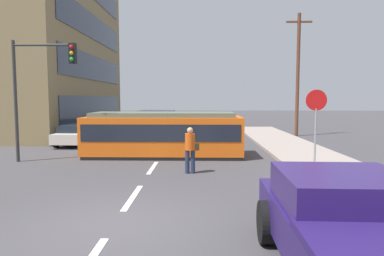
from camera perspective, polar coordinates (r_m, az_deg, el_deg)
name	(u,v)px	position (r m, az deg, el deg)	size (l,w,h in m)	color
ground_plane	(163,152)	(17.45, -4.77, -3.98)	(120.00, 120.00, 0.00)	#413F42
sidewalk_curb_right	(328,167)	(14.30, 21.72, -6.02)	(3.20, 36.00, 0.14)	#9F9085
lane_stripe_1	(133,197)	(9.71, -9.81, -11.26)	(0.16, 2.40, 0.01)	silver
lane_stripe_2	(153,168)	(13.54, -6.55, -6.58)	(0.16, 2.40, 0.01)	silver
lane_stripe_3	(171,140)	(22.13, -3.49, -2.07)	(0.16, 2.40, 0.01)	silver
lane_stripe_4	(177,131)	(28.08, -2.48, -0.58)	(0.16, 2.40, 0.01)	silver
streetcar_tram	(163,134)	(16.06, -4.77, -0.93)	(7.24, 2.55, 2.05)	orange
city_bus	(153,122)	(24.11, -6.49, 0.96)	(2.66, 6.00, 1.80)	#ACB6C2
pedestrian_crossing	(190,147)	(12.33, -0.29, -3.25)	(0.51, 0.36, 1.67)	#232C46
pickup_truck_parked	(356,233)	(5.57, 25.62, -15.52)	(2.39, 5.06, 1.55)	#251654
parked_sedan_mid	(80,134)	(21.17, -18.19, -0.94)	(2.00, 4.38, 1.19)	beige
parked_sedan_far	(113,125)	(27.35, -12.97, 0.46)	(2.08, 4.56, 1.19)	silver
parked_sedan_furthest	(123,120)	(33.12, -11.47, 1.25)	(2.09, 4.53, 1.19)	#2E613D
stop_sign	(316,112)	(13.22, 19.94, 2.45)	(0.76, 0.07, 2.88)	gray
traffic_light_mast	(39,78)	(15.87, -24.11, 7.67)	(2.70, 0.33, 5.12)	#333333
utility_pole_mid	(298,73)	(25.80, 17.20, 8.76)	(1.80, 0.24, 8.67)	brown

